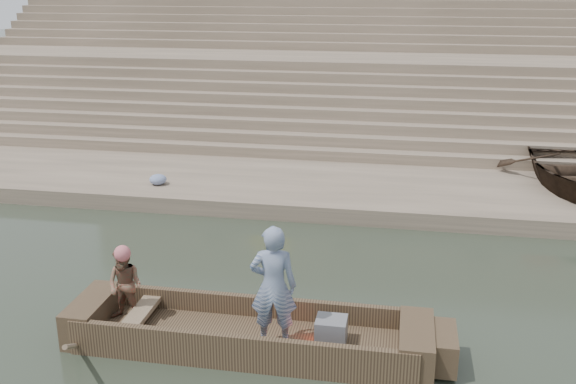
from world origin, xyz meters
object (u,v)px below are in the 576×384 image
(standing_man, at_px, (273,286))
(television, at_px, (330,331))
(main_rowboat, at_px, (248,341))
(rowing_man, at_px, (125,285))

(standing_man, xyz_separation_m, television, (0.83, 0.17, -0.75))
(main_rowboat, distance_m, television, 1.32)
(rowing_man, relative_size, television, 2.65)
(main_rowboat, xyz_separation_m, standing_man, (0.45, -0.17, 1.06))
(standing_man, distance_m, television, 1.13)
(main_rowboat, bearing_deg, rowing_man, 176.98)
(standing_man, xyz_separation_m, rowing_man, (-2.45, 0.28, -0.34))
(rowing_man, bearing_deg, main_rowboat, 6.35)
(standing_man, bearing_deg, rowing_man, -12.90)
(main_rowboat, xyz_separation_m, rowing_man, (-2.00, 0.11, 0.72))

